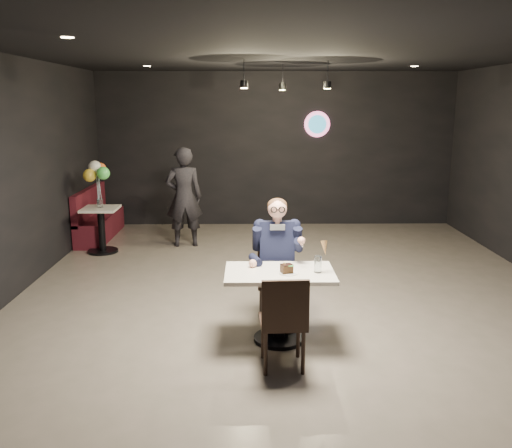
{
  "coord_description": "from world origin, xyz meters",
  "views": [
    {
      "loc": [
        -0.54,
        -6.24,
        2.41
      ],
      "look_at": [
        -0.46,
        -0.42,
        1.1
      ],
      "focal_mm": 38.0,
      "sensor_mm": 36.0,
      "label": 1
    }
  ],
  "objects_px": {
    "chair_far": "(277,281)",
    "passerby": "(184,197)",
    "main_table": "(279,306)",
    "booth_bench": "(99,213)",
    "balloon_vase": "(100,203)",
    "side_table": "(102,232)",
    "seated_man": "(277,259)",
    "sundae_glass": "(318,264)",
    "chair_near": "(283,320)"
  },
  "relations": [
    {
      "from": "chair_near",
      "to": "passerby",
      "type": "xyz_separation_m",
      "value": [
        -1.41,
        4.39,
        0.39
      ]
    },
    {
      "from": "chair_far",
      "to": "side_table",
      "type": "relative_size",
      "value": 1.31
    },
    {
      "from": "passerby",
      "to": "sundae_glass",
      "type": "bearing_deg",
      "value": 105.38
    },
    {
      "from": "booth_bench",
      "to": "side_table",
      "type": "distance_m",
      "value": 1.05
    },
    {
      "from": "seated_man",
      "to": "passerby",
      "type": "height_order",
      "value": "passerby"
    },
    {
      "from": "chair_far",
      "to": "sundae_glass",
      "type": "bearing_deg",
      "value": -57.25
    },
    {
      "from": "main_table",
      "to": "sundae_glass",
      "type": "relative_size",
      "value": 6.54
    },
    {
      "from": "seated_man",
      "to": "sundae_glass",
      "type": "distance_m",
      "value": 0.71
    },
    {
      "from": "chair_near",
      "to": "balloon_vase",
      "type": "distance_m",
      "value": 4.84
    },
    {
      "from": "booth_bench",
      "to": "passerby",
      "type": "xyz_separation_m",
      "value": [
        1.61,
        -0.59,
        0.39
      ]
    },
    {
      "from": "chair_near",
      "to": "seated_man",
      "type": "distance_m",
      "value": 1.14
    },
    {
      "from": "seated_man",
      "to": "balloon_vase",
      "type": "relative_size",
      "value": 10.01
    },
    {
      "from": "main_table",
      "to": "chair_far",
      "type": "bearing_deg",
      "value": 90.0
    },
    {
      "from": "seated_man",
      "to": "balloon_vase",
      "type": "bearing_deg",
      "value": 133.39
    },
    {
      "from": "sundae_glass",
      "to": "side_table",
      "type": "bearing_deg",
      "value": 131.79
    },
    {
      "from": "seated_man",
      "to": "side_table",
      "type": "height_order",
      "value": "seated_man"
    },
    {
      "from": "seated_man",
      "to": "booth_bench",
      "type": "relative_size",
      "value": 0.79
    },
    {
      "from": "chair_near",
      "to": "seated_man",
      "type": "relative_size",
      "value": 0.64
    },
    {
      "from": "side_table",
      "to": "main_table",
      "type": "bearing_deg",
      "value": -51.57
    },
    {
      "from": "main_table",
      "to": "booth_bench",
      "type": "bearing_deg",
      "value": 124.3
    },
    {
      "from": "seated_man",
      "to": "passerby",
      "type": "relative_size",
      "value": 0.85
    },
    {
      "from": "booth_bench",
      "to": "balloon_vase",
      "type": "relative_size",
      "value": 12.62
    },
    {
      "from": "chair_far",
      "to": "chair_near",
      "type": "distance_m",
      "value": 1.11
    },
    {
      "from": "chair_far",
      "to": "side_table",
      "type": "bearing_deg",
      "value": 133.39
    },
    {
      "from": "sundae_glass",
      "to": "balloon_vase",
      "type": "distance_m",
      "value": 4.65
    },
    {
      "from": "seated_man",
      "to": "passerby",
      "type": "xyz_separation_m",
      "value": [
        -1.41,
        3.28,
        0.13
      ]
    },
    {
      "from": "chair_far",
      "to": "balloon_vase",
      "type": "relative_size",
      "value": 6.4
    },
    {
      "from": "seated_man",
      "to": "sundae_glass",
      "type": "bearing_deg",
      "value": -57.25
    },
    {
      "from": "chair_near",
      "to": "main_table",
      "type": "bearing_deg",
      "value": 87.34
    },
    {
      "from": "main_table",
      "to": "sundae_glass",
      "type": "xyz_separation_m",
      "value": [
        0.38,
        -0.04,
        0.46
      ]
    },
    {
      "from": "chair_far",
      "to": "booth_bench",
      "type": "height_order",
      "value": "chair_far"
    },
    {
      "from": "booth_bench",
      "to": "chair_near",
      "type": "bearing_deg",
      "value": -58.81
    },
    {
      "from": "chair_near",
      "to": "balloon_vase",
      "type": "bearing_deg",
      "value": 121.63
    },
    {
      "from": "booth_bench",
      "to": "balloon_vase",
      "type": "distance_m",
      "value": 1.11
    },
    {
      "from": "balloon_vase",
      "to": "side_table",
      "type": "bearing_deg",
      "value": 0.0
    },
    {
      "from": "chair_near",
      "to": "sundae_glass",
      "type": "height_order",
      "value": "chair_near"
    },
    {
      "from": "chair_near",
      "to": "booth_bench",
      "type": "bearing_deg",
      "value": 118.53
    },
    {
      "from": "main_table",
      "to": "seated_man",
      "type": "xyz_separation_m",
      "value": [
        0.0,
        0.55,
        0.34
      ]
    },
    {
      "from": "sundae_glass",
      "to": "balloon_vase",
      "type": "height_order",
      "value": "sundae_glass"
    },
    {
      "from": "side_table",
      "to": "chair_far",
      "type": "bearing_deg",
      "value": -46.61
    },
    {
      "from": "booth_bench",
      "to": "balloon_vase",
      "type": "xyz_separation_m",
      "value": [
        0.3,
        -1.0,
        0.37
      ]
    },
    {
      "from": "chair_near",
      "to": "sundae_glass",
      "type": "xyz_separation_m",
      "value": [
        0.38,
        0.52,
        0.37
      ]
    },
    {
      "from": "chair_near",
      "to": "balloon_vase",
      "type": "height_order",
      "value": "chair_near"
    },
    {
      "from": "side_table",
      "to": "balloon_vase",
      "type": "distance_m",
      "value": 0.47
    },
    {
      "from": "sundae_glass",
      "to": "passerby",
      "type": "height_order",
      "value": "passerby"
    },
    {
      "from": "chair_far",
      "to": "seated_man",
      "type": "xyz_separation_m",
      "value": [
        0.0,
        0.0,
        0.26
      ]
    },
    {
      "from": "chair_far",
      "to": "sundae_glass",
      "type": "xyz_separation_m",
      "value": [
        0.38,
        -0.59,
        0.37
      ]
    },
    {
      "from": "main_table",
      "to": "chair_near",
      "type": "bearing_deg",
      "value": -90.0
    },
    {
      "from": "side_table",
      "to": "balloon_vase",
      "type": "xyz_separation_m",
      "value": [
        0.0,
        0.0,
        0.47
      ]
    },
    {
      "from": "chair_far",
      "to": "passerby",
      "type": "xyz_separation_m",
      "value": [
        -1.41,
        3.28,
        0.39
      ]
    }
  ]
}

